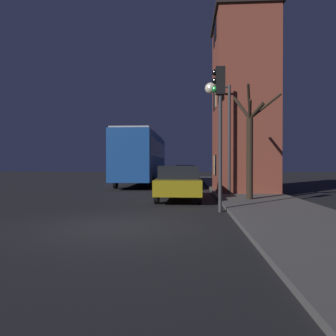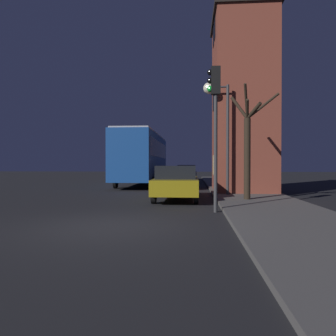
% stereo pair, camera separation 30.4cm
% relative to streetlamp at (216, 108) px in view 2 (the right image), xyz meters
% --- Properties ---
extents(ground_plane, '(120.00, 120.00, 0.00)m').
position_rel_streetlamp_xyz_m(ground_plane, '(-3.25, -7.74, -4.30)').
color(ground_plane, black).
extents(sidewalk, '(3.39, 60.00, 0.12)m').
position_rel_streetlamp_xyz_m(sidewalk, '(1.56, -7.74, -4.24)').
color(sidewalk, '#514F4C').
rests_on(sidewalk, ground).
extents(brick_building, '(3.33, 4.56, 9.65)m').
position_rel_streetlamp_xyz_m(brick_building, '(1.61, 2.51, 0.67)').
color(brick_building, brown).
rests_on(brick_building, sidewalk).
extents(streetlamp, '(1.24, 0.55, 5.38)m').
position_rel_streetlamp_xyz_m(streetlamp, '(0.00, 0.00, 0.00)').
color(streetlamp, '#38383A').
rests_on(streetlamp, sidewalk).
extents(traffic_light, '(0.43, 0.24, 4.75)m').
position_rel_streetlamp_xyz_m(traffic_light, '(-0.40, -5.11, -0.91)').
color(traffic_light, '#38383A').
rests_on(traffic_light, ground).
extents(bare_tree, '(1.94, 1.38, 4.60)m').
position_rel_streetlamp_xyz_m(bare_tree, '(1.15, -2.18, -1.94)').
color(bare_tree, '#2D2319').
rests_on(bare_tree, sidewalk).
extents(bus, '(2.56, 11.84, 3.85)m').
position_rel_streetlamp_xyz_m(bus, '(-4.95, 8.83, -2.02)').
color(bus, '#194793').
rests_on(bus, ground).
extents(car_near_lane, '(1.87, 4.74, 1.51)m').
position_rel_streetlamp_xyz_m(car_near_lane, '(-1.82, -1.48, -3.50)').
color(car_near_lane, olive).
rests_on(car_near_lane, ground).
extents(car_mid_lane, '(1.78, 4.21, 1.47)m').
position_rel_streetlamp_xyz_m(car_mid_lane, '(-1.94, 5.61, -3.53)').
color(car_mid_lane, '#B21E19').
rests_on(car_mid_lane, ground).
extents(car_far_lane, '(1.71, 4.78, 1.50)m').
position_rel_streetlamp_xyz_m(car_far_lane, '(-1.68, 13.19, -3.52)').
color(car_far_lane, '#B7BABF').
rests_on(car_far_lane, ground).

